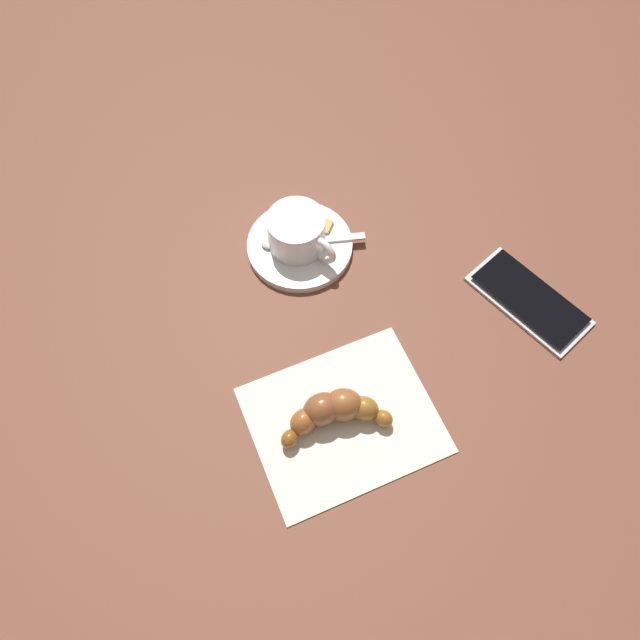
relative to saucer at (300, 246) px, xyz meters
The scene contains 8 objects.
ground_plane 0.10m from the saucer, 163.60° to the left, with size 1.80×1.80×0.00m, color brown.
saucer is the anchor object (origin of this frame).
espresso_cup 0.03m from the saucer, 75.85° to the left, with size 0.09×0.07×0.05m.
teaspoon 0.01m from the saucer, 59.93° to the left, with size 0.07×0.12×0.01m.
sugar_packet 0.03m from the saucer, 46.41° to the right, with size 0.06×0.02×0.01m, color tan.
napkin 0.22m from the saucer, 160.72° to the left, with size 0.15×0.19×0.00m, color silver.
croissant 0.22m from the saucer, 158.10° to the left, with size 0.07×0.12×0.04m.
cell_phone 0.27m from the saucer, 137.54° to the right, with size 0.15×0.09×0.01m.
Camera 1 is at (-0.28, 0.17, 0.62)m, focal length 34.50 mm.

